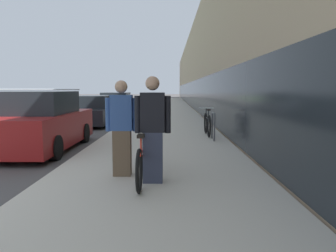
# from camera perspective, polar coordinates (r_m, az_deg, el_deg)

# --- Properties ---
(sidewalk_slab) EXTENTS (4.04, 70.00, 0.13)m
(sidewalk_slab) POSITION_cam_1_polar(r_m,az_deg,el_deg) (25.02, -0.08, 2.72)
(sidewalk_slab) COLOR #BCB5A5
(sidewalk_slab) RESTS_ON ground
(storefront_facade) EXTENTS (10.01, 70.00, 7.09)m
(storefront_facade) POSITION_cam_1_polar(r_m,az_deg,el_deg) (33.72, 12.31, 9.43)
(storefront_facade) COLOR tan
(storefront_facade) RESTS_ON ground
(lawn_strip) EXTENTS (7.45, 70.00, 0.03)m
(lawn_strip) POSITION_cam_1_polar(r_m,az_deg,el_deg) (31.78, -23.62, 2.88)
(lawn_strip) COLOR #478438
(lawn_strip) RESTS_ON ground
(tandem_bicycle) EXTENTS (0.52, 2.51, 0.85)m
(tandem_bicycle) POSITION_cam_1_polar(r_m,az_deg,el_deg) (5.83, -4.19, -5.34)
(tandem_bicycle) COLOR black
(tandem_bicycle) RESTS_ON sidewalk_slab
(person_rider) EXTENTS (0.60, 0.23, 1.76)m
(person_rider) POSITION_cam_1_polar(r_m,az_deg,el_deg) (5.42, -2.68, -0.64)
(person_rider) COLOR #33384C
(person_rider) RESTS_ON sidewalk_slab
(person_bystander) EXTENTS (0.58, 0.23, 1.71)m
(person_bystander) POSITION_cam_1_polar(r_m,az_deg,el_deg) (5.90, -8.04, -0.39)
(person_bystander) COLOR brown
(person_bystander) RESTS_ON sidewalk_slab
(bike_rack_hoop) EXTENTS (0.05, 0.60, 0.84)m
(bike_rack_hoop) POSITION_cam_1_polar(r_m,az_deg,el_deg) (10.14, 7.89, 0.48)
(bike_rack_hoop) COLOR #4C4C51
(bike_rack_hoop) RESTS_ON sidewalk_slab
(cruiser_bike_nearest) EXTENTS (0.52, 1.71, 0.92)m
(cruiser_bike_nearest) POSITION_cam_1_polar(r_m,az_deg,el_deg) (11.12, 6.86, 0.35)
(cruiser_bike_nearest) COLOR black
(cruiser_bike_nearest) RESTS_ON sidewalk_slab
(parked_sedan_curbside) EXTENTS (2.00, 4.38, 1.69)m
(parked_sedan_curbside) POSITION_cam_1_polar(r_m,az_deg,el_deg) (9.70, -21.45, 0.41)
(parked_sedan_curbside) COLOR maroon
(parked_sedan_curbside) RESTS_ON ground
(vintage_roadster_curbside) EXTENTS (1.84, 4.27, 1.38)m
(vintage_roadster_curbside) POSITION_cam_1_polar(r_m,az_deg,el_deg) (15.87, -12.80, 2.47)
(vintage_roadster_curbside) COLOR black
(vintage_roadster_curbside) RESTS_ON ground
(parked_sedan_far) EXTENTS (1.98, 4.50, 1.47)m
(parked_sedan_far) POSITION_cam_1_polar(r_m,az_deg,el_deg) (21.74, -9.02, 3.69)
(parked_sedan_far) COLOR silver
(parked_sedan_far) RESTS_ON ground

